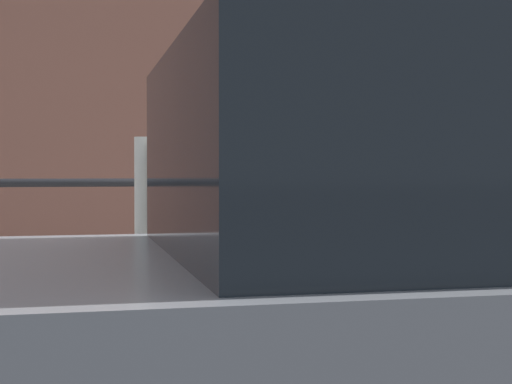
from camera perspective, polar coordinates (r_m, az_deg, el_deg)
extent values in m
cube|color=#ADA8A0|center=(5.10, 3.68, -13.30)|extent=(36.00, 2.29, 0.16)
cylinder|color=slate|center=(4.25, 2.95, -8.29)|extent=(0.07, 0.07, 1.00)
cylinder|color=slate|center=(4.19, 2.96, 0.31)|extent=(0.17, 0.17, 0.27)
sphere|color=silver|center=(4.19, 2.96, 2.58)|extent=(0.17, 0.17, 0.17)
cube|color=black|center=(4.10, 3.31, 1.13)|extent=(0.10, 0.01, 0.07)
cube|color=white|center=(4.11, 3.31, -0.40)|extent=(0.10, 0.01, 0.09)
cylinder|color=brown|center=(4.16, -6.15, -9.88)|extent=(0.15, 0.15, 0.80)
cylinder|color=brown|center=(4.16, -3.36, -9.87)|extent=(0.15, 0.15, 0.80)
cube|color=beige|center=(4.08, -4.77, -0.17)|extent=(0.45, 0.29, 0.60)
sphere|color=#936B4C|center=(4.09, -4.79, 5.57)|extent=(0.22, 0.22, 0.22)
cylinder|color=beige|center=(4.09, -8.33, 0.06)|extent=(0.09, 0.09, 0.57)
cylinder|color=beige|center=(4.21, -1.32, 0.90)|extent=(0.15, 0.36, 0.54)
cube|color=slate|center=(2.75, 15.47, -12.42)|extent=(4.54, 1.91, 0.80)
cube|color=black|center=(2.69, 16.51, 2.76)|extent=(2.14, 1.65, 0.64)
cylinder|color=black|center=(5.89, 0.63, 0.74)|extent=(24.00, 0.06, 0.06)
cylinder|color=black|center=(5.92, 0.63, -4.26)|extent=(24.00, 0.05, 0.05)
cylinder|color=black|center=(5.75, -8.30, -5.02)|extent=(0.06, 0.06, 1.15)
cylinder|color=black|center=(6.23, 8.87, -4.53)|extent=(0.06, 0.06, 1.15)
cube|color=brown|center=(8.79, -4.47, 5.45)|extent=(32.00, 0.50, 3.99)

